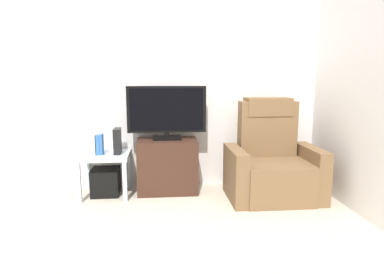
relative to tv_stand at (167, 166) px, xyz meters
name	(u,v)px	position (x,y,z in m)	size (l,w,h in m)	color
ground_plane	(166,223)	(-0.03, -0.86, -0.31)	(6.40, 6.40, 0.00)	beige
wall_back	(163,78)	(-0.03, 0.27, 0.99)	(6.40, 0.06, 2.60)	silver
wall_side	(374,78)	(1.85, -0.86, 0.99)	(0.06, 4.48, 2.60)	silver
tv_stand	(167,166)	(0.00, 0.00, 0.00)	(0.68, 0.42, 0.61)	#3D2319
television	(167,111)	(0.00, 0.02, 0.62)	(0.89, 0.20, 0.60)	black
recliner_armchair	(272,163)	(1.14, -0.26, 0.07)	(0.98, 0.78, 1.08)	brown
side_table	(105,160)	(-0.70, -0.04, 0.09)	(0.54, 0.54, 0.47)	silver
subwoofer_box	(106,182)	(-0.70, -0.04, -0.16)	(0.30, 0.30, 0.30)	black
book_leftmost	(94,145)	(-0.80, -0.06, 0.27)	(0.03, 0.12, 0.22)	white
book_middle	(99,145)	(-0.75, -0.06, 0.27)	(0.04, 0.13, 0.21)	#3366B2
book_rightmost	(102,144)	(-0.72, -0.06, 0.27)	(0.03, 0.12, 0.22)	#3366B2
game_console	(117,141)	(-0.55, -0.03, 0.30)	(0.07, 0.20, 0.28)	black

